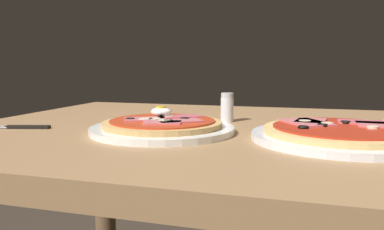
{
  "coord_description": "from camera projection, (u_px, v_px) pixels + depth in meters",
  "views": [
    {
      "loc": [
        0.15,
        -0.8,
        0.89
      ],
      "look_at": [
        -0.07,
        -0.05,
        0.79
      ],
      "focal_mm": 36.44,
      "sensor_mm": 36.0,
      "label": 1
    }
  ],
  "objects": [
    {
      "name": "dining_table",
      "position": [
        229.0,
        183.0,
        0.84
      ],
      "size": [
        1.13,
        0.85,
        0.76
      ],
      "color": "#9E754C",
      "rests_on": "ground"
    },
    {
      "name": "pizza_across_left",
      "position": [
        341.0,
        134.0,
        0.68
      ],
      "size": [
        0.31,
        0.31,
        0.03
      ],
      "color": "white",
      "rests_on": "dining_table"
    },
    {
      "name": "fork",
      "position": [
        366.0,
        121.0,
        0.9
      ],
      "size": [
        0.15,
        0.07,
        0.0
      ],
      "color": "silver",
      "rests_on": "dining_table"
    },
    {
      "name": "knife",
      "position": [
        10.0,
        127.0,
        0.81
      ],
      "size": [
        0.19,
        0.07,
        0.01
      ],
      "color": "silver",
      "rests_on": "dining_table"
    },
    {
      "name": "pizza_foreground",
      "position": [
        162.0,
        126.0,
        0.76
      ],
      "size": [
        0.28,
        0.28,
        0.05
      ],
      "color": "white",
      "rests_on": "dining_table"
    },
    {
      "name": "salt_shaker",
      "position": [
        227.0,
        107.0,
        0.9
      ],
      "size": [
        0.03,
        0.03,
        0.07
      ],
      "color": "white",
      "rests_on": "dining_table"
    }
  ]
}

